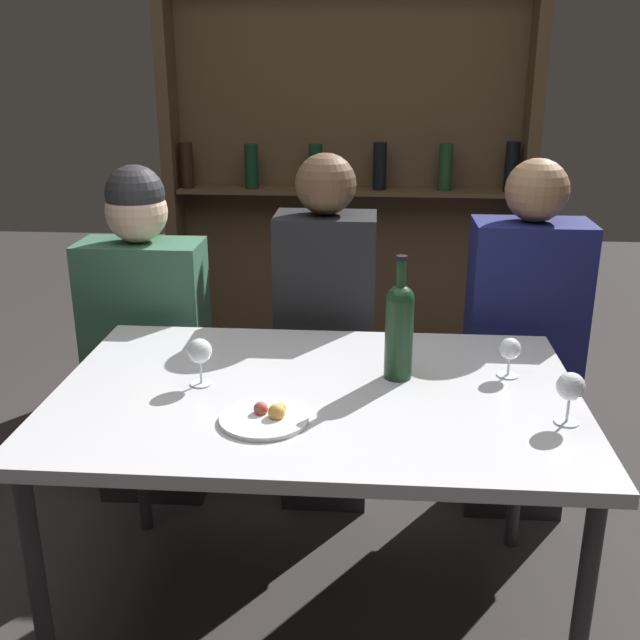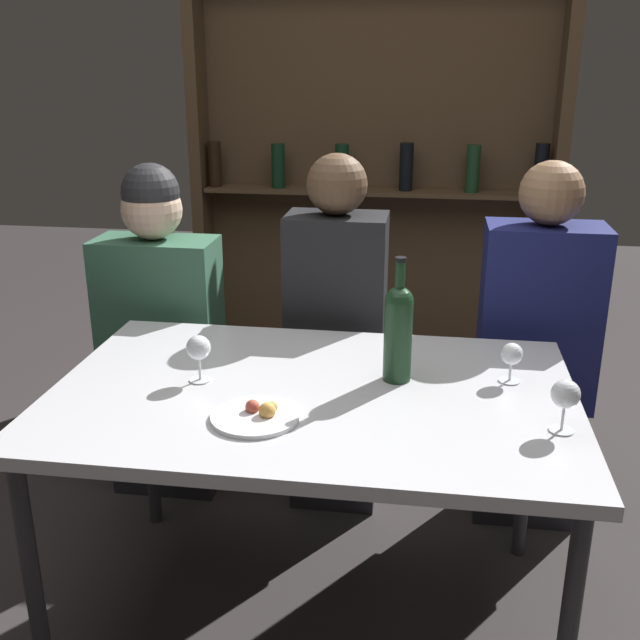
% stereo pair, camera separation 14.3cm
% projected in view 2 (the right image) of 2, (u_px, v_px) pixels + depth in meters
% --- Properties ---
extents(ground_plane, '(10.00, 10.00, 0.00)m').
position_uv_depth(ground_plane, '(313.00, 615.00, 2.25)').
color(ground_plane, '#332D2D').
extents(dining_table, '(1.40, 0.92, 0.74)m').
position_uv_depth(dining_table, '(313.00, 409.00, 2.02)').
color(dining_table, silver).
rests_on(dining_table, ground_plane).
extents(wine_rack_wall, '(1.83, 0.21, 2.21)m').
position_uv_depth(wine_rack_wall, '(375.00, 155.00, 3.73)').
color(wine_rack_wall, '#4C3823').
rests_on(wine_rack_wall, ground_plane).
extents(wine_bottle, '(0.08, 0.08, 0.35)m').
position_uv_depth(wine_bottle, '(398.00, 329.00, 2.02)').
color(wine_bottle, '#19381E').
rests_on(wine_bottle, dining_table).
extents(wine_glass_0, '(0.06, 0.06, 0.11)m').
position_uv_depth(wine_glass_0, '(512.00, 356.00, 2.03)').
color(wine_glass_0, silver).
rests_on(wine_glass_0, dining_table).
extents(wine_glass_1, '(0.07, 0.07, 0.13)m').
position_uv_depth(wine_glass_1, '(199.00, 349.00, 2.03)').
color(wine_glass_1, silver).
rests_on(wine_glass_1, dining_table).
extents(wine_glass_2, '(0.07, 0.07, 0.13)m').
position_uv_depth(wine_glass_2, '(565.00, 396.00, 1.75)').
color(wine_glass_2, silver).
rests_on(wine_glass_2, dining_table).
extents(food_plate_0, '(0.22, 0.22, 0.05)m').
position_uv_depth(food_plate_0, '(257.00, 415.00, 1.84)').
color(food_plate_0, white).
rests_on(food_plate_0, dining_table).
extents(seated_person_left, '(0.43, 0.22, 1.25)m').
position_uv_depth(seated_person_left, '(161.00, 339.00, 2.75)').
color(seated_person_left, '#26262B').
rests_on(seated_person_left, ground_plane).
extents(seated_person_center, '(0.34, 0.22, 1.29)m').
position_uv_depth(seated_person_center, '(336.00, 345.00, 2.66)').
color(seated_person_center, '#26262B').
rests_on(seated_person_center, ground_plane).
extents(seated_person_right, '(0.39, 0.22, 1.28)m').
position_uv_depth(seated_person_right, '(535.00, 359.00, 2.57)').
color(seated_person_right, '#26262B').
rests_on(seated_person_right, ground_plane).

